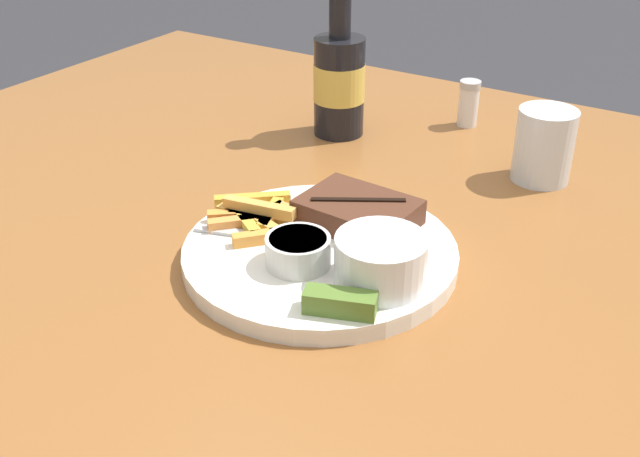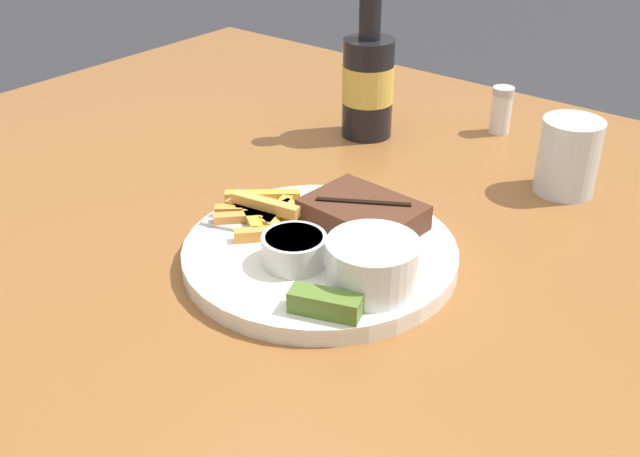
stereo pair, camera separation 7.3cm
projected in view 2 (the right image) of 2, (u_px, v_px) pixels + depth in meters
dining_table at (320, 321)px, 0.79m from camera, size 1.41×1.17×0.78m
dinner_plate at (320, 254)px, 0.74m from camera, size 0.27×0.27×0.02m
steak_portion at (363, 214)px, 0.77m from camera, size 0.12×0.09×0.03m
fries_pile at (264, 213)px, 0.78m from camera, size 0.14×0.12×0.02m
coleslaw_cup at (373, 261)px, 0.67m from camera, size 0.08×0.08×0.05m
dipping_sauce_cup at (292, 247)px, 0.71m from camera, size 0.06×0.06×0.03m
pickle_spear at (325, 303)px, 0.64m from camera, size 0.07×0.04×0.02m
fork_utensil at (255, 231)px, 0.76m from camera, size 0.13×0.05×0.00m
beer_bottle at (368, 81)px, 1.00m from camera, size 0.07×0.07×0.21m
drinking_glass at (568, 156)px, 0.86m from camera, size 0.07×0.07×0.09m
salt_shaker at (501, 110)px, 1.02m from camera, size 0.03×0.03×0.07m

